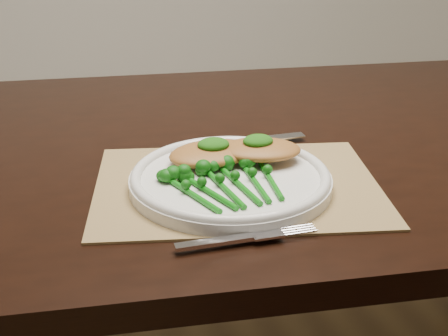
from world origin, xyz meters
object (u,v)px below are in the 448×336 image
object	(u,v)px
placemat	(237,185)
dinner_plate	(230,179)
broccolini_bundle	(233,187)
dining_table	(249,310)
chicken_fillet_left	(212,153)

from	to	relation	value
placemat	dinner_plate	world-z (taller)	dinner_plate
dinner_plate	broccolini_bundle	xyz separation A→B (m)	(-0.01, -0.04, 0.01)
dining_table	chicken_fillet_left	world-z (taller)	chicken_fillet_left
dining_table	chicken_fillet_left	xyz separation A→B (m)	(-0.11, -0.13, 0.41)
chicken_fillet_left	broccolini_bundle	distance (m)	0.10
dinner_plate	broccolini_bundle	size ratio (longest dim) A/B	1.67
dinner_plate	broccolini_bundle	world-z (taller)	broccolini_bundle
placemat	dinner_plate	xyz separation A→B (m)	(-0.01, -0.01, 0.02)
dinner_plate	chicken_fillet_left	xyz separation A→B (m)	(-0.01, 0.06, 0.02)
dining_table	chicken_fillet_left	size ratio (longest dim) A/B	12.49
dinner_plate	chicken_fillet_left	bearing A→B (deg)	101.51
dining_table	dinner_plate	distance (m)	0.44
dining_table	placemat	bearing A→B (deg)	-109.01
dinner_plate	broccolini_bundle	distance (m)	0.05
chicken_fillet_left	broccolini_bundle	xyz separation A→B (m)	(0.00, -0.10, -0.01)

